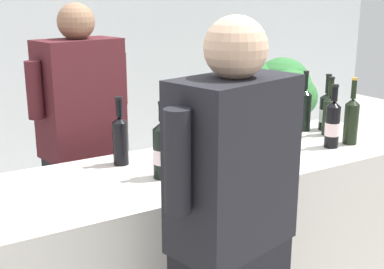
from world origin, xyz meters
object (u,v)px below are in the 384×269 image
at_px(wine_bottle_7, 243,137).
at_px(wine_bottle_1, 332,124).
at_px(wine_glass, 197,139).
at_px(person_guest, 231,269).
at_px(wine_bottle_3, 163,150).
at_px(wine_bottle_2, 329,113).
at_px(wine_bottle_0, 326,111).
at_px(wine_bottle_4, 351,119).
at_px(wine_bottle_5, 304,108).
at_px(person_server, 85,164).
at_px(wine_bottle_8, 120,138).
at_px(potted_shrub, 279,104).

bearing_deg(wine_bottle_7, wine_bottle_1, -8.46).
distance_m(wine_glass, person_guest, 0.73).
xyz_separation_m(wine_bottle_3, person_guest, (-0.04, -0.57, -0.27)).
relative_size(wine_bottle_2, wine_bottle_3, 0.98).
bearing_deg(wine_bottle_7, wine_bottle_0, 14.56).
xyz_separation_m(wine_bottle_0, wine_bottle_4, (-0.10, -0.28, 0.02)).
bearing_deg(wine_bottle_2, person_guest, -149.04).
bearing_deg(person_guest, wine_bottle_2, 30.96).
distance_m(wine_bottle_4, wine_bottle_7, 0.65).
relative_size(wine_bottle_0, wine_bottle_5, 0.94).
bearing_deg(wine_bottle_1, person_server, 142.60).
bearing_deg(wine_bottle_3, wine_bottle_1, -3.15).
bearing_deg(wine_bottle_4, wine_bottle_8, 164.92).
relative_size(wine_bottle_1, potted_shrub, 0.26).
height_order(wine_bottle_3, wine_bottle_5, wine_bottle_5).
bearing_deg(wine_bottle_5, wine_bottle_7, -158.21).
bearing_deg(wine_bottle_1, wine_bottle_0, 49.19).
relative_size(wine_bottle_7, person_guest, 0.20).
distance_m(wine_bottle_3, wine_bottle_4, 1.09).
relative_size(wine_bottle_0, person_server, 0.19).
distance_m(wine_bottle_5, person_guest, 1.42).
height_order(wine_bottle_2, wine_bottle_7, wine_bottle_2).
bearing_deg(wine_bottle_0, wine_bottle_5, 155.03).
bearing_deg(wine_glass, person_guest, -111.89).
distance_m(wine_bottle_2, wine_bottle_3, 1.13).
bearing_deg(wine_bottle_3, person_server, 97.18).
relative_size(wine_bottle_0, wine_glass, 1.83).
distance_m(wine_bottle_1, wine_glass, 0.75).
xyz_separation_m(wine_bottle_1, wine_bottle_4, (0.13, -0.01, 0.01)).
bearing_deg(wine_bottle_5, wine_bottle_3, -165.60).
xyz_separation_m(person_server, potted_shrub, (1.81, 0.47, 0.05)).
bearing_deg(wine_bottle_2, wine_bottle_5, 109.25).
bearing_deg(wine_bottle_1, wine_bottle_7, 171.54).
bearing_deg(wine_bottle_3, wine_bottle_7, 3.08).
height_order(wine_bottle_2, wine_bottle_5, wine_bottle_5).
distance_m(wine_bottle_0, person_server, 1.42).
relative_size(wine_bottle_0, wine_bottle_3, 0.97).
relative_size(wine_bottle_1, wine_bottle_3, 0.98).
distance_m(wine_bottle_0, wine_bottle_5, 0.14).
xyz_separation_m(wine_bottle_3, potted_shrub, (1.71, 1.23, -0.21)).
distance_m(wine_bottle_8, person_server, 0.56).
xyz_separation_m(wine_bottle_2, wine_glass, (-0.91, -0.06, -0.00)).
distance_m(wine_bottle_8, potted_shrub, 2.05).
bearing_deg(wine_glass, wine_bottle_2, 4.05).
bearing_deg(person_server, wine_bottle_7, -53.57).
distance_m(wine_bottle_1, wine_bottle_4, 0.13).
relative_size(wine_bottle_8, person_server, 0.19).
bearing_deg(person_guest, wine_bottle_8, 92.90).
distance_m(wine_bottle_3, wine_glass, 0.22).
bearing_deg(potted_shrub, wine_bottle_1, -120.58).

